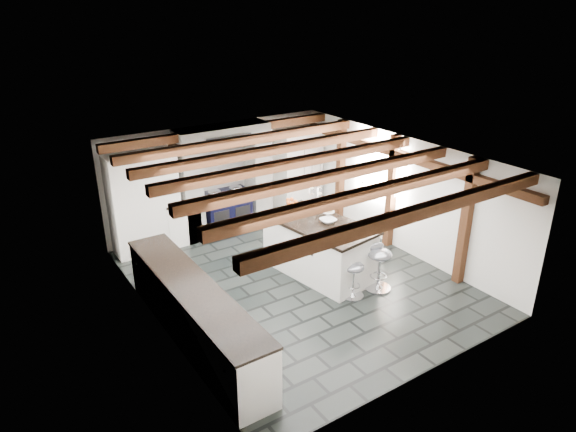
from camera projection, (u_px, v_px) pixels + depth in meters
ground at (296, 281)px, 9.20m from camera, size 6.00×6.00×0.00m
room_shell at (226, 208)px, 9.57m from camera, size 6.00×6.03×6.00m
range_cooker at (226, 210)px, 11.08m from camera, size 1.00×0.63×0.99m
kitchen_island at (319, 247)px, 9.29m from camera, size 1.37×2.19×1.35m
bar_stool_near at (379, 261)px, 8.76m from camera, size 0.48×0.48×0.85m
bar_stool_far at (353, 273)px, 8.55m from camera, size 0.45×0.45×0.72m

